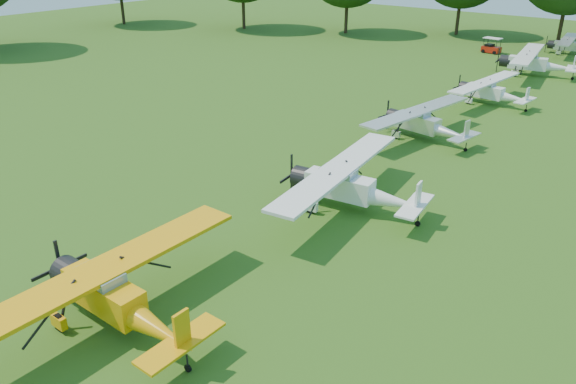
# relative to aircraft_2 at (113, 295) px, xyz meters

# --- Properties ---
(ground) EXTENTS (160.00, 160.00, 0.00)m
(ground) POSITION_rel_aircraft_2_xyz_m (-0.28, 8.47, -1.31)
(ground) COLOR #315615
(ground) RESTS_ON ground
(tree_belt) EXTENTS (137.36, 130.27, 14.52)m
(tree_belt) POSITION_rel_aircraft_2_xyz_m (3.29, 8.64, 6.72)
(tree_belt) COLOR black
(tree_belt) RESTS_ON ground
(aircraft_2) EXTENTS (7.13, 11.31, 2.24)m
(aircraft_2) POSITION_rel_aircraft_2_xyz_m (0.00, 0.00, 0.00)
(aircraft_2) COLOR #FBA80A
(aircraft_2) RESTS_ON ground
(aircraft_3) EXTENTS (7.14, 11.33, 2.22)m
(aircraft_3) POSITION_rel_aircraft_2_xyz_m (1.40, 12.55, -0.01)
(aircraft_3) COLOR white
(aircraft_3) RESTS_ON ground
(aircraft_4) EXTENTS (6.45, 10.23, 2.01)m
(aircraft_4) POSITION_rel_aircraft_2_xyz_m (-0.27, 24.18, -0.14)
(aircraft_4) COLOR white
(aircraft_4) RESTS_ON ground
(aircraft_5) EXTENTS (6.01, 9.56, 1.88)m
(aircraft_5) POSITION_rel_aircraft_2_xyz_m (0.24, 35.00, -0.21)
(aircraft_5) COLOR white
(aircraft_5) RESTS_ON ground
(aircraft_6) EXTENTS (7.16, 11.34, 2.23)m
(aircraft_6) POSITION_rel_aircraft_2_xyz_m (-0.05, 47.08, -0.01)
(aircraft_6) COLOR white
(aircraft_6) RESTS_ON ground
(aircraft_7) EXTENTS (5.82, 9.24, 1.81)m
(aircraft_7) POSITION_rel_aircraft_2_xyz_m (0.31, 59.97, -0.25)
(aircraft_7) COLOR white
(aircraft_7) RESTS_ON ground
(golf_cart) EXTENTS (2.08, 1.43, 1.66)m
(golf_cart) POSITION_rel_aircraft_2_xyz_m (-6.99, 55.42, -0.75)
(golf_cart) COLOR red
(golf_cart) RESTS_ON ground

